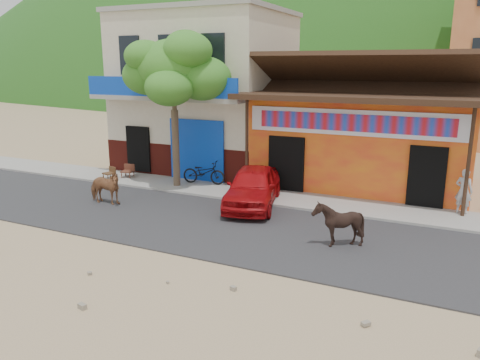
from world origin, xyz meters
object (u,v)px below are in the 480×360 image
(tree, at_px, (174,110))
(cafe_chair_right, at_px, (127,166))
(scooter, at_px, (204,172))
(red_car, at_px, (253,186))
(cafe_chair_left, at_px, (109,168))
(cow_tan, at_px, (104,187))
(pedestrian, at_px, (464,191))
(cow_dark, at_px, (338,224))

(tree, height_order, cafe_chair_right, tree)
(scooter, bearing_deg, tree, 119.37)
(red_car, bearing_deg, scooter, 135.87)
(cafe_chair_left, height_order, cafe_chair_right, cafe_chair_right)
(cafe_chair_right, bearing_deg, cow_tan, -75.68)
(pedestrian, xyz_separation_m, cafe_chair_left, (-13.58, -1.18, -0.28))
(tree, relative_size, cow_tan, 4.25)
(red_car, height_order, pedestrian, pedestrian)
(pedestrian, height_order, cafe_chair_left, pedestrian)
(tree, height_order, red_car, tree)
(scooter, distance_m, cafe_chair_right, 3.56)
(cow_dark, xyz_separation_m, cafe_chair_right, (-10.00, 3.71, -0.05))
(cow_tan, relative_size, red_car, 0.35)
(red_car, bearing_deg, cow_dark, -48.45)
(tree, bearing_deg, pedestrian, 4.96)
(tree, relative_size, cafe_chair_left, 6.50)
(red_car, xyz_separation_m, cafe_chair_left, (-6.97, 0.72, -0.15))
(red_car, height_order, cafe_chair_left, red_car)
(red_car, relative_size, pedestrian, 2.73)
(cow_dark, height_order, scooter, cow_dark)
(cow_dark, bearing_deg, tree, -103.59)
(pedestrian, distance_m, cafe_chair_right, 13.05)
(red_car, distance_m, scooter, 3.35)
(cafe_chair_left, bearing_deg, red_car, 9.90)
(cow_tan, xyz_separation_m, scooter, (1.90, 3.71, -0.05))
(cow_tan, bearing_deg, cafe_chair_right, 23.49)
(tree, height_order, cow_tan, tree)
(cafe_chair_left, bearing_deg, cow_tan, -35.95)
(cow_dark, height_order, red_car, red_car)
(red_car, relative_size, cafe_chair_right, 3.99)
(tree, relative_size, red_car, 1.49)
(cow_dark, relative_size, scooter, 0.71)
(pedestrian, bearing_deg, cow_dark, 72.44)
(red_car, relative_size, cafe_chair_left, 4.38)
(red_car, xyz_separation_m, pedestrian, (6.61, 1.90, 0.13))
(pedestrian, xyz_separation_m, cafe_chair_right, (-13.04, -0.63, -0.24))
(pedestrian, bearing_deg, red_car, 33.45)
(scooter, relative_size, pedestrian, 1.20)
(scooter, xyz_separation_m, cafe_chair_left, (-4.07, -0.95, -0.01))
(tree, distance_m, cow_tan, 4.06)
(cafe_chair_left, bearing_deg, cafe_chair_right, 61.56)
(cow_dark, relative_size, cafe_chair_right, 1.25)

